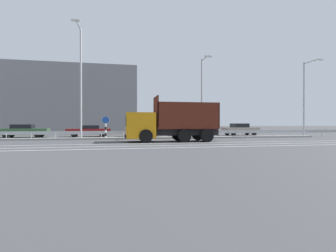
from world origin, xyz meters
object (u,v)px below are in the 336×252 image
object	(u,v)px
parked_car_1	(24,131)
parked_car_4	(194,130)
dump_truck	(161,126)
street_lamp_3	(305,95)
parked_car_5	(240,129)
street_lamp_2	(202,94)
median_road_sign	(106,127)
parked_car_3	(142,130)
parked_car_2	(89,131)
street_lamp_1	(81,78)

from	to	relation	value
parked_car_1	parked_car_4	bearing A→B (deg)	87.89
parked_car_4	dump_truck	bearing A→B (deg)	152.66
street_lamp_3	parked_car_5	distance (m)	8.53
street_lamp_2	parked_car_1	bearing A→B (deg)	163.69
median_road_sign	street_lamp_3	world-z (taller)	street_lamp_3
median_road_sign	parked_car_5	world-z (taller)	median_road_sign
street_lamp_2	parked_car_3	xyz separation A→B (m)	(-5.59, 5.13, -3.74)
street_lamp_3	parked_car_5	bearing A→B (deg)	127.37
parked_car_1	parked_car_2	bearing A→B (deg)	92.18
street_lamp_1	parked_car_3	bearing A→B (deg)	41.48
parked_car_3	parked_car_4	distance (m)	6.36
median_road_sign	street_lamp_2	world-z (taller)	street_lamp_2
street_lamp_1	dump_truck	bearing A→B (deg)	-29.77
dump_truck	parked_car_3	world-z (taller)	dump_truck
parked_car_5	parked_car_3	bearing A→B (deg)	-91.82
parked_car_2	street_lamp_2	bearing A→B (deg)	-119.03
street_lamp_2	parked_car_4	distance (m)	6.36
parked_car_1	parked_car_5	xyz separation A→B (m)	(25.41, 0.42, 0.04)
street_lamp_2	street_lamp_3	bearing A→B (deg)	-1.37
parked_car_5	parked_car_1	bearing A→B (deg)	-93.69
street_lamp_1	parked_car_4	xyz separation A→B (m)	(12.56, 5.43, -4.87)
street_lamp_3	street_lamp_1	bearing A→B (deg)	-179.85
street_lamp_3	parked_car_5	xyz separation A→B (m)	(-4.61, 6.04, -3.87)
parked_car_1	parked_car_4	xyz separation A→B (m)	(19.01, -0.26, 0.05)
street_lamp_3	parked_car_4	size ratio (longest dim) A/B	1.82
street_lamp_1	parked_car_3	world-z (taller)	street_lamp_1
parked_car_3	parked_car_5	size ratio (longest dim) A/B	0.86
parked_car_5	parked_car_2	bearing A→B (deg)	-94.60
dump_truck	parked_car_4	world-z (taller)	dump_truck
dump_truck	street_lamp_3	xyz separation A→B (m)	(16.84, 3.91, 3.37)
street_lamp_3	parked_car_2	size ratio (longest dim) A/B	1.69
parked_car_5	street_lamp_1	bearing A→B (deg)	-76.79
street_lamp_3	parked_car_4	bearing A→B (deg)	154.03
dump_truck	parked_car_4	size ratio (longest dim) A/B	1.69
parked_car_1	parked_car_5	size ratio (longest dim) A/B	1.00
street_lamp_1	street_lamp_2	size ratio (longest dim) A/B	1.26
dump_truck	median_road_sign	distance (m)	6.16
street_lamp_3	parked_car_1	bearing A→B (deg)	169.40
median_road_sign	dump_truck	bearing A→B (deg)	-42.75
street_lamp_1	parked_car_5	world-z (taller)	street_lamp_1
street_lamp_3	parked_car_1	world-z (taller)	street_lamp_3
parked_car_1	street_lamp_3	bearing A→B (deg)	78.05
median_road_sign	street_lamp_1	xyz separation A→B (m)	(-2.21, -0.33, 4.49)
parked_car_3	parked_car_4	xyz separation A→B (m)	(6.36, -0.05, 0.00)
parked_car_1	parked_car_2	world-z (taller)	parked_car_1
parked_car_3	parked_car_5	world-z (taller)	parked_car_3
parked_car_4	parked_car_5	size ratio (longest dim) A/B	0.93
street_lamp_3	parked_car_3	bearing A→B (deg)	162.70
dump_truck	parked_car_3	size ratio (longest dim) A/B	1.82
dump_truck	parked_car_5	world-z (taller)	dump_truck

